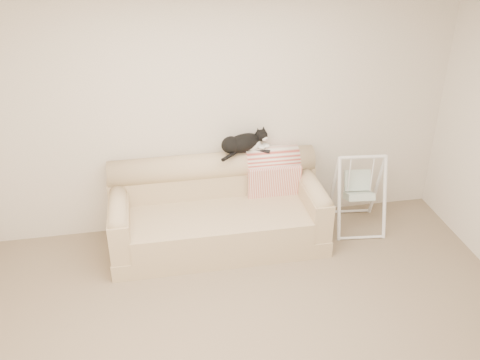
{
  "coord_description": "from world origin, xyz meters",
  "views": [
    {
      "loc": [
        -0.7,
        -3.07,
        3.34
      ],
      "look_at": [
        0.11,
        1.27,
        0.9
      ],
      "focal_mm": 40.0,
      "sensor_mm": 36.0,
      "label": 1
    }
  ],
  "objects_px": {
    "sofa": "(217,212)",
    "baby_swing": "(359,191)",
    "remote_b": "(262,151)",
    "tuxedo_cat": "(243,143)",
    "remote_a": "(239,151)"
  },
  "relations": [
    {
      "from": "remote_b",
      "to": "baby_swing",
      "type": "xyz_separation_m",
      "value": [
        1.03,
        -0.22,
        -0.47
      ]
    },
    {
      "from": "sofa",
      "to": "baby_swing",
      "type": "relative_size",
      "value": 2.51
    },
    {
      "from": "sofa",
      "to": "baby_swing",
      "type": "distance_m",
      "value": 1.55
    },
    {
      "from": "remote_a",
      "to": "remote_b",
      "type": "relative_size",
      "value": 1.06
    },
    {
      "from": "sofa",
      "to": "baby_swing",
      "type": "xyz_separation_m",
      "value": [
        1.55,
        -0.01,
        0.09
      ]
    },
    {
      "from": "baby_swing",
      "to": "sofa",
      "type": "bearing_deg",
      "value": 179.71
    },
    {
      "from": "sofa",
      "to": "remote_b",
      "type": "distance_m",
      "value": 0.79
    },
    {
      "from": "sofa",
      "to": "remote_a",
      "type": "bearing_deg",
      "value": 41.89
    },
    {
      "from": "remote_b",
      "to": "tuxedo_cat",
      "type": "distance_m",
      "value": 0.22
    },
    {
      "from": "remote_a",
      "to": "baby_swing",
      "type": "distance_m",
      "value": 1.38
    },
    {
      "from": "remote_b",
      "to": "tuxedo_cat",
      "type": "height_order",
      "value": "tuxedo_cat"
    },
    {
      "from": "tuxedo_cat",
      "to": "baby_swing",
      "type": "bearing_deg",
      "value": -10.98
    },
    {
      "from": "remote_b",
      "to": "baby_swing",
      "type": "bearing_deg",
      "value": -12.01
    },
    {
      "from": "remote_b",
      "to": "baby_swing",
      "type": "height_order",
      "value": "remote_b"
    },
    {
      "from": "baby_swing",
      "to": "remote_b",
      "type": "bearing_deg",
      "value": 167.99
    }
  ]
}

